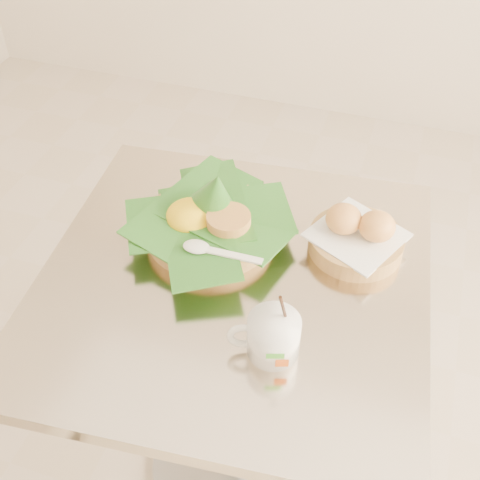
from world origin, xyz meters
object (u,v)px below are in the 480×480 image
(rice_basket, at_px, (210,218))
(coffee_mug, at_px, (272,335))
(cafe_table, at_px, (234,349))
(bread_basket, at_px, (357,236))

(rice_basket, bearing_deg, coffee_mug, -50.57)
(cafe_table, relative_size, rice_basket, 2.42)
(bread_basket, bearing_deg, rice_basket, -170.61)
(bread_basket, relative_size, coffee_mug, 1.37)
(cafe_table, xyz_separation_m, rice_basket, (-0.08, 0.10, 0.26))
(rice_basket, bearing_deg, bread_basket, 9.39)
(rice_basket, height_order, coffee_mug, rice_basket)
(cafe_table, relative_size, coffee_mug, 5.17)
(cafe_table, xyz_separation_m, coffee_mug, (0.11, -0.14, 0.26))
(cafe_table, distance_m, coffee_mug, 0.31)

